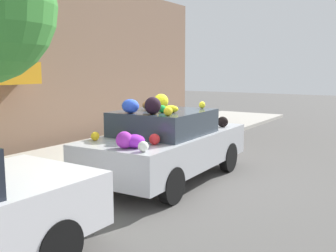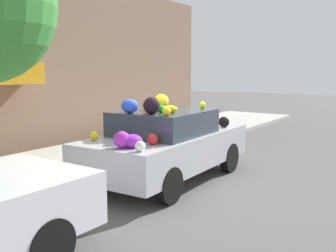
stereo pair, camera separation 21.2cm
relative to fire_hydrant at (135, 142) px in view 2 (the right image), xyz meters
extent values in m
plane|color=#565451|center=(-0.98, -1.65, -0.47)|extent=(60.00, 60.00, 0.00)
cube|color=#B2ADA3|center=(-0.98, 1.05, -0.41)|extent=(24.00, 3.20, 0.13)
cube|color=#846651|center=(-0.98, 3.30, 2.06)|extent=(18.00, 0.30, 5.06)
cylinder|color=red|center=(0.00, 0.00, -0.07)|extent=(0.20, 0.20, 0.55)
sphere|color=red|center=(0.00, 0.00, 0.26)|extent=(0.18, 0.18, 0.18)
cube|color=#B7BABF|center=(-0.98, -1.67, 0.18)|extent=(4.10, 1.90, 0.66)
cube|color=#333D47|center=(-1.15, -1.68, 0.74)|extent=(1.87, 1.62, 0.47)
cylinder|color=black|center=(0.24, -0.82, -0.15)|extent=(0.65, 0.20, 0.64)
cylinder|color=black|center=(0.29, -2.46, -0.15)|extent=(0.65, 0.20, 0.64)
cylinder|color=black|center=(-2.26, -0.89, -0.15)|extent=(0.65, 0.20, 0.64)
cylinder|color=black|center=(-2.21, -2.53, -0.15)|extent=(0.65, 0.20, 0.64)
sphere|color=yellow|center=(-0.88, -1.43, 1.13)|extent=(0.41, 0.41, 0.31)
sphere|color=red|center=(-2.18, -2.16, 0.60)|extent=(0.25, 0.25, 0.19)
sphere|color=purple|center=(-2.71, -1.92, 0.65)|extent=(0.35, 0.35, 0.28)
sphere|color=purple|center=(-2.21, -1.51, 0.59)|extent=(0.19, 0.19, 0.17)
ellipsoid|color=black|center=(-1.81, -1.87, 1.14)|extent=(0.39, 0.39, 0.32)
ellipsoid|color=yellow|center=(-2.44, -1.03, 0.59)|extent=(0.19, 0.16, 0.16)
ellipsoid|color=purple|center=(-2.58, -2.03, 0.62)|extent=(0.42, 0.43, 0.22)
ellipsoid|color=brown|center=(-1.24, -1.41, 1.08)|extent=(0.41, 0.44, 0.19)
ellipsoid|color=blue|center=(-1.87, -1.40, 1.11)|extent=(0.39, 0.45, 0.26)
ellipsoid|color=#F8A515|center=(0.29, -1.31, 0.61)|extent=(0.33, 0.31, 0.20)
ellipsoid|color=black|center=(0.37, -2.26, 0.62)|extent=(0.30, 0.32, 0.24)
ellipsoid|color=yellow|center=(-1.40, -2.01, 1.05)|extent=(0.19, 0.31, 0.14)
sphere|color=brown|center=(-0.05, -1.29, 0.67)|extent=(0.41, 0.41, 0.33)
sphere|color=yellow|center=(-1.86, -2.23, 1.06)|extent=(0.19, 0.19, 0.16)
ellipsoid|color=yellow|center=(-0.37, -2.13, 1.05)|extent=(0.17, 0.14, 0.15)
sphere|color=black|center=(-0.09, -1.48, 0.62)|extent=(0.31, 0.31, 0.23)
sphere|color=white|center=(-2.76, -2.35, 0.59)|extent=(0.19, 0.19, 0.17)
sphere|color=green|center=(-1.51, -1.88, 1.05)|extent=(0.20, 0.20, 0.14)
cylinder|color=black|center=(-4.84, -2.68, -0.16)|extent=(0.63, 0.19, 0.63)
camera|label=1|loc=(-7.65, -5.93, 1.79)|focal=42.00mm
camera|label=2|loc=(-7.54, -6.11, 1.79)|focal=42.00mm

